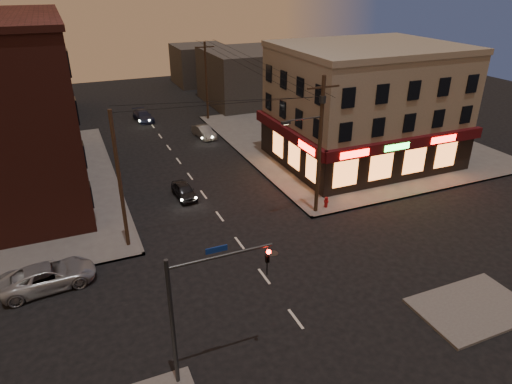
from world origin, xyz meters
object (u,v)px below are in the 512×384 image
suv_cross (48,276)px  fire_hydrant (326,201)px  sedan_mid (204,132)px  sedan_far (143,116)px  sedan_near (184,191)px

suv_cross → fire_hydrant: suv_cross is taller
sedan_mid → sedan_far: size_ratio=0.91×
sedan_far → sedan_mid: bearing=-67.9°
suv_cross → fire_hydrant: size_ratio=5.98×
sedan_near → sedan_far: 22.39m
suv_cross → sedan_near: bearing=-56.7°
suv_cross → fire_hydrant: bearing=-89.7°
suv_cross → sedan_far: 32.47m
sedan_far → fire_hydrant: size_ratio=4.99×
sedan_near → sedan_mid: bearing=63.7°
sedan_mid → fire_hydrant: bearing=-87.5°
sedan_near → fire_hydrant: 11.16m
sedan_near → sedan_far: (0.96, 22.37, 0.03)m
sedan_near → sedan_mid: 14.73m
sedan_near → sedan_far: bearing=84.6°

